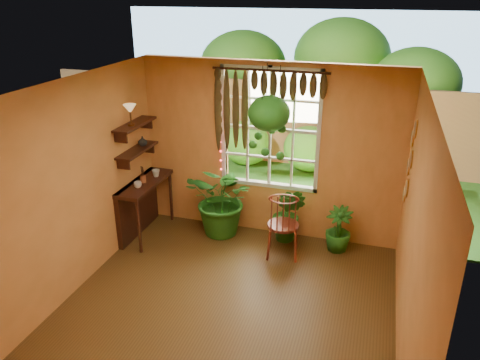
# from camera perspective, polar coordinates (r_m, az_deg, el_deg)

# --- Properties ---
(floor) EXTENTS (4.50, 4.50, 0.00)m
(floor) POSITION_cam_1_polar(r_m,az_deg,el_deg) (5.86, -2.23, -16.31)
(floor) COLOR #543818
(floor) RESTS_ON ground
(ceiling) EXTENTS (4.50, 4.50, 0.00)m
(ceiling) POSITION_cam_1_polar(r_m,az_deg,el_deg) (4.66, -2.74, 10.46)
(ceiling) COLOR white
(ceiling) RESTS_ON wall_back
(wall_back) EXTENTS (4.00, 0.00, 4.00)m
(wall_back) POSITION_cam_1_polar(r_m,az_deg,el_deg) (7.11, 3.57, 3.45)
(wall_back) COLOR #E4934D
(wall_back) RESTS_ON floor
(wall_left) EXTENTS (0.00, 4.50, 4.50)m
(wall_left) POSITION_cam_1_polar(r_m,az_deg,el_deg) (6.03, -20.69, -1.65)
(wall_left) COLOR #E4934D
(wall_left) RESTS_ON floor
(wall_right) EXTENTS (0.00, 4.50, 4.50)m
(wall_right) POSITION_cam_1_polar(r_m,az_deg,el_deg) (4.90, 20.38, -7.34)
(wall_right) COLOR #E4934D
(wall_right) RESTS_ON floor
(window) EXTENTS (1.52, 0.10, 1.86)m
(window) POSITION_cam_1_polar(r_m,az_deg,el_deg) (7.03, 3.71, 6.22)
(window) COLOR silver
(window) RESTS_ON wall_back
(valance_vine) EXTENTS (1.70, 0.12, 1.10)m
(valance_vine) POSITION_cam_1_polar(r_m,az_deg,el_deg) (6.80, 2.88, 10.68)
(valance_vine) COLOR black
(valance_vine) RESTS_ON window
(string_lights) EXTENTS (0.03, 0.03, 1.54)m
(string_lights) POSITION_cam_1_polar(r_m,az_deg,el_deg) (7.14, -2.44, 6.92)
(string_lights) COLOR #FF2633
(string_lights) RESTS_ON window
(wall_plates) EXTENTS (0.04, 0.32, 1.10)m
(wall_plates) POSITION_cam_1_polar(r_m,az_deg,el_deg) (6.45, 19.94, 1.94)
(wall_plates) COLOR #FFF7D0
(wall_plates) RESTS_ON wall_right
(counter_ledge) EXTENTS (0.40, 1.20, 0.90)m
(counter_ledge) POSITION_cam_1_polar(r_m,az_deg,el_deg) (7.51, -12.10, -2.53)
(counter_ledge) COLOR black
(counter_ledge) RESTS_ON floor
(shelf_lower) EXTENTS (0.25, 0.90, 0.04)m
(shelf_lower) POSITION_cam_1_polar(r_m,az_deg,el_deg) (7.18, -12.41, 3.57)
(shelf_lower) COLOR black
(shelf_lower) RESTS_ON wall_left
(shelf_upper) EXTENTS (0.25, 0.90, 0.04)m
(shelf_upper) POSITION_cam_1_polar(r_m,az_deg,el_deg) (7.07, -12.68, 6.63)
(shelf_upper) COLOR black
(shelf_upper) RESTS_ON wall_left
(backyard) EXTENTS (14.00, 10.00, 12.00)m
(backyard) POSITION_cam_1_polar(r_m,az_deg,el_deg) (11.49, 10.34, 10.22)
(backyard) COLOR #2A5418
(backyard) RESTS_ON ground
(windsor_chair) EXTENTS (0.53, 0.55, 1.22)m
(windsor_chair) POSITION_cam_1_polar(r_m,az_deg,el_deg) (6.85, 5.23, -6.55)
(windsor_chair) COLOR maroon
(windsor_chair) RESTS_ON floor
(potted_plant_left) EXTENTS (1.25, 1.14, 1.20)m
(potted_plant_left) POSITION_cam_1_polar(r_m,az_deg,el_deg) (7.29, -1.98, -2.40)
(potted_plant_left) COLOR #1A5416
(potted_plant_left) RESTS_ON floor
(potted_plant_mid) EXTENTS (0.60, 0.53, 0.92)m
(potted_plant_mid) POSITION_cam_1_polar(r_m,az_deg,el_deg) (7.18, 5.95, -4.16)
(potted_plant_mid) COLOR #1A5416
(potted_plant_mid) RESTS_ON floor
(potted_plant_right) EXTENTS (0.45, 0.45, 0.69)m
(potted_plant_right) POSITION_cam_1_polar(r_m,az_deg,el_deg) (7.11, 11.89, -5.89)
(potted_plant_right) COLOR #1A5416
(potted_plant_right) RESTS_ON floor
(hanging_basket) EXTENTS (0.59, 0.59, 1.33)m
(hanging_basket) POSITION_cam_1_polar(r_m,az_deg,el_deg) (6.62, 3.55, 7.42)
(hanging_basket) COLOR black
(hanging_basket) RESTS_ON ceiling
(cup_a) EXTENTS (0.15, 0.15, 0.09)m
(cup_a) POSITION_cam_1_polar(r_m,az_deg,el_deg) (7.10, -12.36, -0.57)
(cup_a) COLOR silver
(cup_a) RESTS_ON counter_ledge
(cup_b) EXTENTS (0.16, 0.16, 0.11)m
(cup_b) POSITION_cam_1_polar(r_m,az_deg,el_deg) (7.46, -10.21, 0.82)
(cup_b) COLOR beige
(cup_b) RESTS_ON counter_ledge
(brush_jar) EXTENTS (0.09, 0.09, 0.32)m
(brush_jar) POSITION_cam_1_polar(r_m,az_deg,el_deg) (7.25, -11.77, 0.65)
(brush_jar) COLOR brown
(brush_jar) RESTS_ON counter_ledge
(shelf_vase) EXTENTS (0.18, 0.18, 0.15)m
(shelf_vase) POSITION_cam_1_polar(r_m,az_deg,el_deg) (7.29, -11.80, 4.66)
(shelf_vase) COLOR #B2AD99
(shelf_vase) RESTS_ON shelf_lower
(tiffany_lamp) EXTENTS (0.19, 0.19, 0.31)m
(tiffany_lamp) POSITION_cam_1_polar(r_m,az_deg,el_deg) (6.89, -13.27, 8.30)
(tiffany_lamp) COLOR brown
(tiffany_lamp) RESTS_ON shelf_upper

